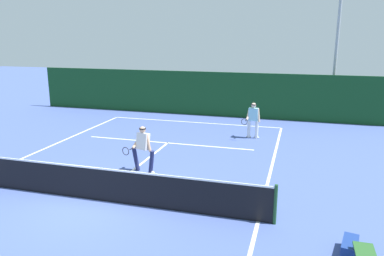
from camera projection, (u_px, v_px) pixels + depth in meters
ground_plane at (95, 200)px, 11.06m from camera, size 80.00×80.00×0.00m
court_line_baseline_far at (194, 122)px, 20.94m from camera, size 9.54×0.10×0.01m
court_line_sideline_right at (258, 222)px, 9.76m from camera, size 0.10×21.20×0.01m
court_line_service at (168, 143)px, 16.91m from camera, size 7.78×0.10×0.01m
court_line_centre at (140, 165)px, 14.04m from camera, size 0.10×6.40×0.01m
tennis_net at (94, 183)px, 10.93m from camera, size 10.46×0.09×1.08m
player_near at (143, 147)px, 13.13m from camera, size 1.05×0.90×1.66m
player_far at (253, 119)px, 17.53m from camera, size 0.81×0.89×1.68m
tennis_ball at (129, 181)px, 12.42m from camera, size 0.07×0.07×0.07m
back_fence_windscreen at (203, 94)px, 22.54m from camera, size 21.70×0.12×2.64m
light_pole at (338, 28)px, 20.78m from camera, size 0.55×0.44×8.47m
equipment_bag at (350, 247)px, 8.28m from camera, size 0.46×0.81×0.32m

